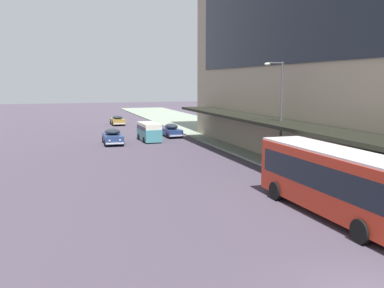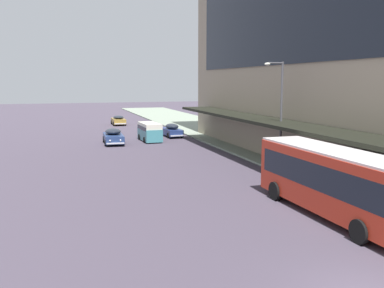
% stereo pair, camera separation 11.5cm
% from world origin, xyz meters
% --- Properties ---
extents(transit_bus_kerbside_front, '(2.75, 10.36, 3.21)m').
position_xyz_m(transit_bus_kerbside_front, '(3.69, 6.90, 1.85)').
color(transit_bus_kerbside_front, red).
rests_on(transit_bus_kerbside_front, ground).
extents(sedan_far_back, '(1.90, 4.30, 1.40)m').
position_xyz_m(sedan_far_back, '(0.09, 53.25, 0.70)').
color(sedan_far_back, olive).
rests_on(sedan_far_back, ground).
extents(sedan_trailing_mid, '(2.12, 4.74, 1.58)m').
position_xyz_m(sedan_trailing_mid, '(-3.14, 34.21, 0.77)').
color(sedan_trailing_mid, navy).
rests_on(sedan_trailing_mid, ground).
extents(sedan_oncoming_front, '(1.87, 4.39, 1.55)m').
position_xyz_m(sedan_oncoming_front, '(4.04, 37.80, 0.76)').
color(sedan_oncoming_front, navy).
rests_on(sedan_oncoming_front, ground).
extents(vw_van, '(2.01, 4.60, 1.96)m').
position_xyz_m(vw_van, '(0.86, 35.15, 1.10)').
color(vw_van, teal).
rests_on(vw_van, ground).
extents(street_lamp, '(1.50, 0.28, 7.60)m').
position_xyz_m(street_lamp, '(6.55, 17.46, 4.53)').
color(street_lamp, '#4C4C51').
rests_on(street_lamp, sidewalk_kerb).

